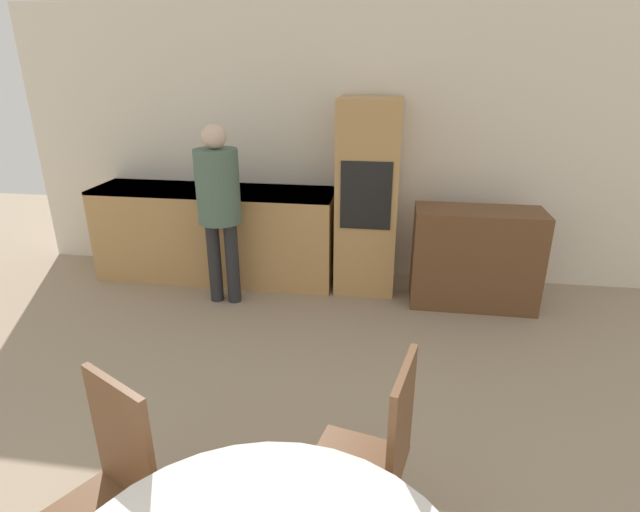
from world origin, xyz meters
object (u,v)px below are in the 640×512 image
(oven_unit, at_px, (368,197))
(chair_far_left, at_px, (109,487))
(sideboard, at_px, (475,258))
(chair_far_right, at_px, (378,453))
(person_standing, at_px, (219,198))

(oven_unit, distance_m, chair_far_left, 3.30)
(sideboard, bearing_deg, chair_far_right, -106.12)
(chair_far_right, bearing_deg, sideboard, 176.28)
(chair_far_left, height_order, person_standing, person_standing)
(sideboard, xyz_separation_m, chair_far_right, (-0.75, -2.59, 0.09))
(chair_far_left, distance_m, person_standing, 2.73)
(oven_unit, height_order, chair_far_right, oven_unit)
(chair_far_left, relative_size, person_standing, 0.61)
(chair_far_right, distance_m, person_standing, 2.78)
(chair_far_left, bearing_deg, chair_far_right, 46.79)
(sideboard, bearing_deg, chair_far_left, -121.23)
(person_standing, bearing_deg, chair_far_left, -80.33)
(chair_far_right, bearing_deg, oven_unit, -162.94)
(chair_far_left, xyz_separation_m, person_standing, (-0.45, 2.65, 0.44))
(oven_unit, bearing_deg, chair_far_left, -104.00)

